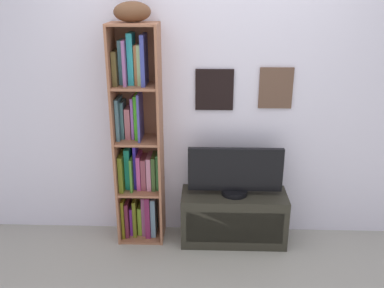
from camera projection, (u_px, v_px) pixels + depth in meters
name	position (u px, v px, depth m)	size (l,w,h in m)	color
back_wall	(207.00, 93.00, 3.48)	(4.80, 0.08, 2.54)	silver
bookshelf	(137.00, 146.00, 3.51)	(0.39, 0.30, 1.85)	#9A6145
football	(132.00, 12.00, 3.10)	(0.28, 0.15, 0.15)	brown
tv_stand	(233.00, 217.00, 3.64)	(0.89, 0.35, 0.45)	#2D2A21
television	(235.00, 172.00, 3.49)	(0.79, 0.22, 0.42)	black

